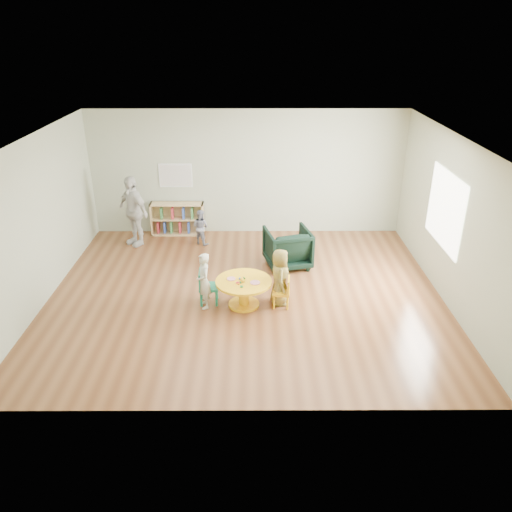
# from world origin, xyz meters

# --- Properties ---
(room) EXTENTS (7.10, 7.00, 2.80)m
(room) POSITION_xyz_m (0.01, 0.00, 1.89)
(room) COLOR brown
(room) RESTS_ON ground
(activity_table) EXTENTS (0.96, 0.96, 0.53)m
(activity_table) POSITION_xyz_m (-0.02, -0.41, 0.33)
(activity_table) COLOR yellow
(activity_table) RESTS_ON ground
(kid_chair_left) EXTENTS (0.34, 0.34, 0.61)m
(kid_chair_left) POSITION_xyz_m (-0.67, -0.30, 0.33)
(kid_chair_left) COLOR #178260
(kid_chair_left) RESTS_ON ground
(kid_chair_right) EXTENTS (0.31, 0.31, 0.54)m
(kid_chair_right) POSITION_xyz_m (0.66, -0.43, 0.29)
(kid_chair_right) COLOR yellow
(kid_chair_right) RESTS_ON ground
(bookshelf) EXTENTS (1.20, 0.30, 0.75)m
(bookshelf) POSITION_xyz_m (-1.61, 2.86, 0.37)
(bookshelf) COLOR tan
(bookshelf) RESTS_ON ground
(alphabet_poster) EXTENTS (0.74, 0.01, 0.54)m
(alphabet_poster) POSITION_xyz_m (-1.60, 2.98, 1.35)
(alphabet_poster) COLOR white
(alphabet_poster) RESTS_ON ground
(armchair) EXTENTS (1.01, 1.03, 0.78)m
(armchair) POSITION_xyz_m (0.82, 1.16, 0.39)
(armchair) COLOR black
(armchair) RESTS_ON ground
(child_left) EXTENTS (0.34, 0.42, 0.99)m
(child_left) POSITION_xyz_m (-0.70, -0.44, 0.50)
(child_left) COLOR silver
(child_left) RESTS_ON ground
(child_right) EXTENTS (0.34, 0.51, 1.02)m
(child_right) POSITION_xyz_m (0.60, -0.33, 0.51)
(child_right) COLOR gold
(child_right) RESTS_ON ground
(toddler) EXTENTS (0.48, 0.46, 0.79)m
(toddler) POSITION_xyz_m (-1.01, 2.27, 0.39)
(toddler) COLOR #1B2245
(toddler) RESTS_ON ground
(adult_caretaker) EXTENTS (0.93, 0.87, 1.54)m
(adult_caretaker) POSITION_xyz_m (-2.45, 2.27, 0.77)
(adult_caretaker) COLOR silver
(adult_caretaker) RESTS_ON ground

